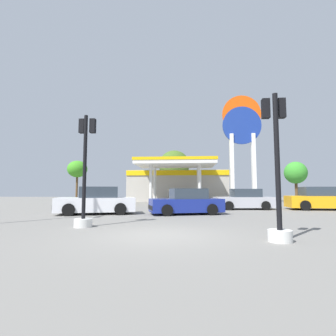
{
  "coord_description": "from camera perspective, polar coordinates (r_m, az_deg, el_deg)",
  "views": [
    {
      "loc": [
        0.94,
        -8.14,
        1.4
      ],
      "look_at": [
        -0.72,
        13.88,
        3.3
      ],
      "focal_mm": 27.58,
      "sensor_mm": 36.0,
      "label": 1
    }
  ],
  "objects": [
    {
      "name": "ground_plane",
      "position": [
        8.31,
        -2.3,
        -14.61
      ],
      "size": [
        90.0,
        90.0,
        0.0
      ],
      "primitive_type": "plane",
      "color": "slate",
      "rests_on": "ground"
    },
    {
      "name": "gas_station",
      "position": [
        33.14,
        2.16,
        -3.59
      ],
      "size": [
        12.38,
        11.87,
        4.67
      ],
      "color": "#ADA89E",
      "rests_on": "ground"
    },
    {
      "name": "station_pole_sign",
      "position": [
        30.22,
        16.04,
        7.29
      ],
      "size": [
        4.28,
        0.56,
        12.07
      ],
      "color": "white",
      "rests_on": "ground"
    },
    {
      "name": "car_0",
      "position": [
        21.61,
        30.66,
        -5.98
      ],
      "size": [
        4.72,
        2.36,
        1.64
      ],
      "color": "black",
      "rests_on": "ground"
    },
    {
      "name": "car_1",
      "position": [
        15.24,
        4.04,
        -7.63
      ],
      "size": [
        4.49,
        2.82,
        1.5
      ],
      "color": "black",
      "rests_on": "ground"
    },
    {
      "name": "car_2",
      "position": [
        15.9,
        -15.47,
        -7.17
      ],
      "size": [
        4.81,
        3.04,
        1.6
      ],
      "color": "black",
      "rests_on": "ground"
    },
    {
      "name": "car_3",
      "position": [
        19.91,
        16.41,
        -6.8
      ],
      "size": [
        4.33,
        2.2,
        1.5
      ],
      "color": "black",
      "rests_on": "ground"
    },
    {
      "name": "traffic_signal_0",
      "position": [
        7.82,
        23.02,
        -2.85
      ],
      "size": [
        0.65,
        0.68,
        4.15
      ],
      "color": "silver",
      "rests_on": "ground"
    },
    {
      "name": "traffic_signal_1",
      "position": [
        10.5,
        -17.93,
        -3.44
      ],
      "size": [
        0.68,
        0.7,
        4.34
      ],
      "color": "silver",
      "rests_on": "ground"
    },
    {
      "name": "tree_0",
      "position": [
        42.37,
        -19.41,
        -0.27
      ],
      "size": [
        3.02,
        3.02,
        5.97
      ],
      "color": "brown",
      "rests_on": "ground"
    },
    {
      "name": "tree_1",
      "position": [
        38.55,
        1.37,
        0.64
      ],
      "size": [
        4.57,
        4.57,
        7.33
      ],
      "color": "brown",
      "rests_on": "ground"
    },
    {
      "name": "tree_2",
      "position": [
        40.91,
        26.37,
        -0.97
      ],
      "size": [
        3.1,
        3.1,
        5.45
      ],
      "color": "brown",
      "rests_on": "ground"
    }
  ]
}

